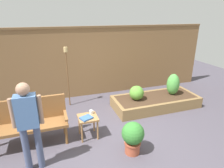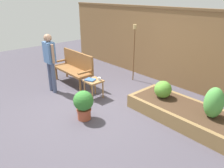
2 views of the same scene
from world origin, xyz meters
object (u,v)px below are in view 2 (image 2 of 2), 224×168
Objects in this scene: side_table at (94,83)px; person_by_bench at (50,58)px; potted_boxwood at (84,103)px; shrub_near_bench at (163,89)px; tiki_torch at (134,43)px; shrub_far_corner at (214,103)px; garden_bench at (75,66)px; book_on_table at (90,80)px; cup_on_table at (99,79)px.

side_table is 1.33m from person_by_bench.
potted_boxwood reaches higher than side_table.
tiki_torch is (-1.70, 0.84, 0.66)m from shrub_near_bench.
shrub_far_corner reaches higher than side_table.
side_table is 0.75× the size of potted_boxwood.
potted_boxwood is (0.68, -0.77, -0.03)m from side_table.
person_by_bench reaches higher than shrub_near_bench.
tiki_torch reaches higher than shrub_far_corner.
garden_bench is at bearing 95.71° from person_by_bench.
garden_bench is at bearing -170.40° from shrub_far_corner.
side_table is 0.13m from book_on_table.
garden_bench is at bearing 152.33° from potted_boxwood.
cup_on_table is at bearing 46.72° from side_table.
garden_bench is at bearing 143.67° from book_on_table.
cup_on_table is 0.17× the size of potted_boxwood.
side_table is 1.72m from shrub_near_bench.
cup_on_table is 0.07× the size of person_by_bench.
potted_boxwood is at bearing -70.19° from tiki_torch.
potted_boxwood is at bearing -56.71° from cup_on_table.
book_on_table is (-0.15, -0.18, -0.02)m from cup_on_table.
side_table is at bearing -83.34° from tiki_torch.
book_on_table is 0.60× the size of shrub_near_bench.
shrub_far_corner is (1.96, 1.59, 0.24)m from potted_boxwood.
garden_bench reaches higher than cup_on_table.
potted_boxwood is at bearing -48.59° from side_table.
book_on_table is 1.79m from shrub_near_bench.
cup_on_table reaches higher than side_table.
garden_bench is 3.00× the size of side_table.
book_on_table is at bearing -129.70° from cup_on_table.
book_on_table is at bearing 135.70° from potted_boxwood.
side_table is at bearing 131.41° from potted_boxwood.
shrub_far_corner reaches higher than cup_on_table.
shrub_near_bench is (1.51, 0.82, 0.10)m from side_table.
garden_bench is 6.15× the size of book_on_table.
book_on_table is 0.36× the size of potted_boxwood.
side_table is 1.83m from tiki_torch.
person_by_bench reaches higher than side_table.
tiki_torch reaches higher than book_on_table.
person_by_bench is (-1.01, -0.53, 0.44)m from book_on_table.
person_by_bench is at bearing -151.11° from shrub_near_bench.
person_by_bench reaches higher than cup_on_table.
shrub_far_corner is at bearing 0.00° from shrub_near_bench.
book_on_table is at bearing 27.77° from person_by_bench.
shrub_far_corner is (1.14, 0.00, 0.11)m from shrub_near_bench.
book_on_table is 1.85m from tiki_torch.
tiki_torch is (-0.88, 2.43, 0.79)m from potted_boxwood.
book_on_table is 1.22m from person_by_bench.
person_by_bench is (-3.70, -1.41, 0.33)m from shrub_far_corner.
garden_bench reaches higher than shrub_far_corner.
tiki_torch reaches higher than person_by_bench.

